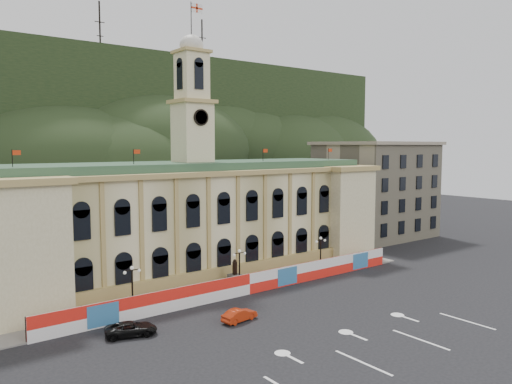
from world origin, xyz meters
TOP-DOWN VIEW (x-y plane):
  - ground at (0.00, 0.00)m, footprint 260.00×260.00m
  - lane_markings at (0.00, -5.00)m, footprint 26.00×10.00m
  - hill_ridge at (0.03, 121.99)m, footprint 230.00×80.00m
  - city_hall at (0.00, 27.63)m, footprint 56.20×17.60m
  - side_building_right at (43.00, 30.93)m, footprint 21.00×17.00m
  - hoarding_fence at (0.06, 15.07)m, footprint 50.00×0.44m
  - pavement at (0.00, 17.75)m, footprint 56.00×5.50m
  - statue at (0.00, 18.00)m, footprint 1.40×1.40m
  - lamp_left at (-14.00, 17.00)m, footprint 1.96×0.44m
  - lamp_center at (0.00, 17.00)m, footprint 1.96×0.44m
  - lamp_right at (14.00, 17.00)m, footprint 1.96×0.44m
  - red_sedan at (-6.37, 8.14)m, footprint 2.48×4.32m
  - black_suv at (-16.73, 11.18)m, footprint 5.11×6.16m

SIDE VIEW (x-z plane):
  - ground at x=0.00m, z-range 0.00..0.00m
  - lane_markings at x=0.00m, z-range -0.01..0.01m
  - pavement at x=0.00m, z-range 0.00..0.16m
  - red_sedan at x=-6.37m, z-range 0.00..1.30m
  - black_suv at x=-16.73m, z-range 0.00..1.34m
  - statue at x=0.00m, z-range -0.67..3.05m
  - hoarding_fence at x=0.06m, z-range 0.00..2.50m
  - lamp_left at x=-14.00m, z-range 0.50..5.65m
  - lamp_center at x=0.00m, z-range 0.50..5.65m
  - lamp_right at x=14.00m, z-range 0.50..5.65m
  - city_hall at x=0.00m, z-range -10.70..26.40m
  - side_building_right at x=43.00m, z-range 0.03..18.63m
  - hill_ridge at x=0.03m, z-range -12.52..51.48m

